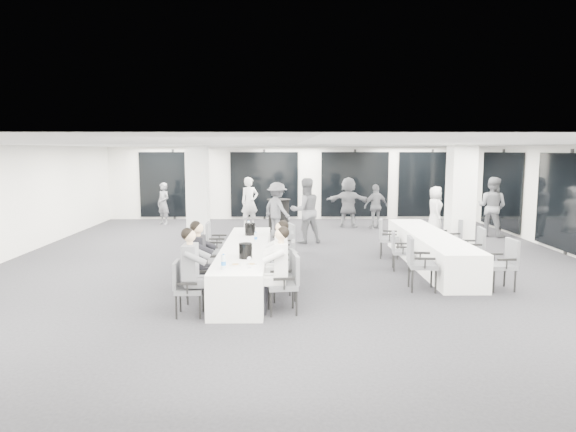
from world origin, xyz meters
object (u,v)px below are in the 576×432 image
banquet_table_main (245,264)px  banquet_table_side (430,250)px  cocktail_table (279,215)px  chair_side_left_far (386,236)px  chair_side_right_far (452,235)px  standing_guest_b (305,206)px  standing_guest_f (348,199)px  standing_guest_h (492,203)px  standing_guest_e (435,206)px  chair_main_left_second (193,273)px  chair_main_left_fourth (208,249)px  ice_bucket_near (246,251)px  ice_bucket_far (250,229)px  chair_main_right_near (287,280)px  chair_main_right_far (286,242)px  chair_main_left_mid (201,258)px  chair_main_left_far (214,240)px  chair_main_right_second (286,272)px  standing_guest_d (376,203)px  chair_side_left_mid (399,248)px  chair_side_left_near (418,260)px  chair_main_right_fourth (286,250)px  standing_guest_a (250,199)px  standing_guest_c (277,206)px  chair_side_right_near (505,261)px  chair_main_left_near (185,285)px  chair_side_right_mid (474,246)px  standing_guest_g (163,201)px  chair_main_right_mid (286,261)px

banquet_table_main → banquet_table_side: bearing=19.6°
cocktail_table → chair_side_left_far: (2.70, -4.20, 0.01)m
chair_side_right_far → standing_guest_b: bearing=50.7°
standing_guest_f → standing_guest_h: standing_guest_h is taller
standing_guest_e → banquet_table_main: bearing=145.8°
chair_main_left_second → chair_main_left_fourth: chair_main_left_fourth is taller
standing_guest_h → chair_main_left_second: bearing=82.2°
ice_bucket_near → ice_bucket_far: 2.52m
chair_main_right_near → chair_main_right_far: 3.48m
ice_bucket_far → banquet_table_side: bearing=2.1°
chair_main_left_mid → chair_main_right_far: 2.48m
chair_main_left_far → standing_guest_b: 3.64m
chair_main_right_second → standing_guest_h: (6.44, 6.75, 0.54)m
standing_guest_d → chair_main_right_near: bearing=51.9°
cocktail_table → chair_main_left_far: cocktail_table is taller
chair_side_left_mid → standing_guest_e: standing_guest_e is taller
chair_side_left_mid → standing_guest_f: size_ratio=0.44×
chair_side_left_far → standing_guest_e: bearing=161.6°
banquet_table_main → chair_side_left_near: bearing=-10.4°
chair_side_left_mid → standing_guest_f: bearing=-169.1°
chair_side_right_far → chair_main_right_fourth: bearing=103.4°
standing_guest_h → standing_guest_e: bearing=15.2°
chair_main_left_second → standing_guest_a: (0.45, 8.84, 0.48)m
standing_guest_c → standing_guest_a: bearing=-13.6°
chair_main_right_far → chair_side_right_near: bearing=-130.4°
chair_main_right_second → standing_guest_f: standing_guest_f is taller
banquet_table_side → standing_guest_e: standing_guest_e is taller
standing_guest_a → standing_guest_b: standing_guest_b is taller
banquet_table_main → chair_side_left_near: (3.34, -0.61, 0.21)m
chair_main_right_fourth → chair_main_left_far: bearing=59.8°
banquet_table_main → chair_side_left_far: (3.35, 2.39, 0.18)m
cocktail_table → chair_main_left_fourth: bearing=-103.8°
chair_main_left_second → chair_main_left_far: chair_main_left_far is taller
chair_main_left_near → chair_side_right_mid: bearing=116.5°
chair_side_left_mid → chair_side_left_far: (-0.01, 1.34, 0.06)m
standing_guest_d → chair_main_right_fourth: bearing=45.2°
chair_main_right_near → chair_main_right_second: bearing=-6.3°
chair_side_right_far → standing_guest_h: bearing=-46.4°
banquet_table_main → chair_main_right_fourth: chair_main_right_fourth is taller
standing_guest_g → standing_guest_d: bearing=31.5°
chair_main_left_far → chair_side_right_far: size_ratio=1.04×
chair_main_left_mid → banquet_table_main: bearing=98.0°
standing_guest_g → chair_main_right_far: bearing=-17.6°
chair_main_right_far → chair_side_right_mid: chair_main_right_far is taller
chair_side_left_far → standing_guest_e: standing_guest_e is taller
chair_main_left_near → chair_side_left_near: 4.42m
chair_main_left_second → chair_main_left_far: bearing=167.7°
chair_main_right_mid → standing_guest_h: bearing=-43.0°
standing_guest_c → chair_main_right_fourth: bearing=141.7°
chair_main_right_mid → chair_side_right_near: bearing=-88.4°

